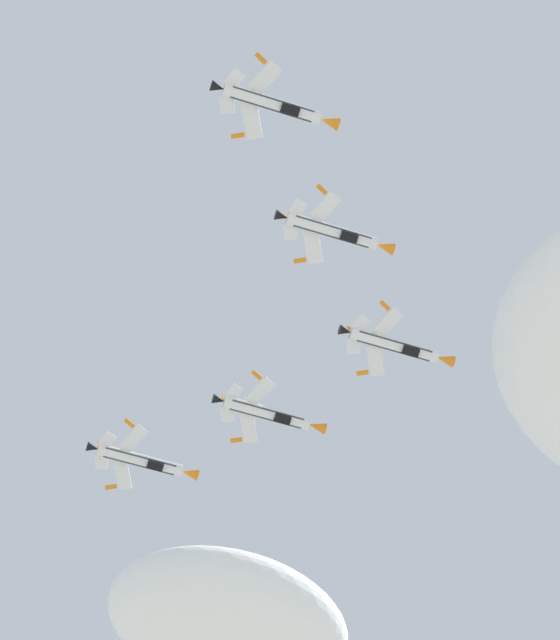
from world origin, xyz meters
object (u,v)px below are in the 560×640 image
Objects in this scene: fighter_jet_right_wing at (334,232)px; fighter_jet_left_outer at (142,461)px; fighter_jet_right_outer at (274,105)px; fighter_jet_left_wing at (269,414)px; fighter_jet_lead at (396,346)px.

fighter_jet_left_outer is (-12.88, 41.01, -2.06)m from fighter_jet_right_wing.
fighter_jet_right_wing is at bearing 19.06° from fighter_jet_left_outer.
fighter_jet_right_wing is at bearing 139.52° from fighter_jet_right_outer.
fighter_jet_left_wing is 1.00× the size of fighter_jet_right_outer.
fighter_jet_right_wing is at bearing -47.06° from fighter_jet_lead.
fighter_jet_right_wing reaches higher than fighter_jet_left_outer.
fighter_jet_lead is 19.88m from fighter_jet_left_wing.
fighter_jet_right_wing is 1.00× the size of fighter_jet_left_outer.
fighter_jet_lead is 1.00× the size of fighter_jet_right_wing.
fighter_jet_left_wing is (-12.05, 15.81, 0.19)m from fighter_jet_lead.
fighter_jet_lead is 17.39m from fighter_jet_right_wing.
fighter_jet_left_wing is 19.53m from fighter_jet_left_outer.
fighter_jet_right_outer is at bearing -43.53° from fighter_jet_lead.
fighter_jet_left_wing is 27.27m from fighter_jet_right_wing.
fighter_jet_left_wing is 1.00× the size of fighter_jet_left_outer.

